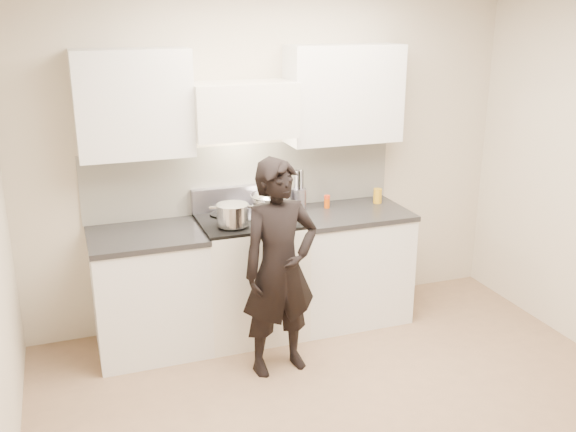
{
  "coord_description": "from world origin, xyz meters",
  "views": [
    {
      "loc": [
        -1.58,
        -3.02,
        2.46
      ],
      "look_at": [
        -0.12,
        1.05,
        1.06
      ],
      "focal_mm": 40.0,
      "sensor_mm": 36.0,
      "label": 1
    }
  ],
  "objects_px": {
    "wok": "(270,200)",
    "person": "(280,268)",
    "stove": "(251,276)",
    "counter_right": "(347,264)",
    "utensil_crock": "(299,197)"
  },
  "relations": [
    {
      "from": "wok",
      "to": "person",
      "type": "bearing_deg",
      "value": -103.24
    },
    {
      "from": "stove",
      "to": "person",
      "type": "relative_size",
      "value": 0.63
    },
    {
      "from": "stove",
      "to": "counter_right",
      "type": "xyz_separation_m",
      "value": [
        0.83,
        0.0,
        -0.01
      ]
    },
    {
      "from": "wok",
      "to": "stove",
      "type": "bearing_deg",
      "value": -154.45
    },
    {
      "from": "wok",
      "to": "utensil_crock",
      "type": "relative_size",
      "value": 1.25
    },
    {
      "from": "counter_right",
      "to": "utensil_crock",
      "type": "relative_size",
      "value": 2.87
    },
    {
      "from": "counter_right",
      "to": "person",
      "type": "xyz_separation_m",
      "value": [
        -0.79,
        -0.6,
        0.31
      ]
    },
    {
      "from": "utensil_crock",
      "to": "person",
      "type": "distance_m",
      "value": 0.91
    },
    {
      "from": "counter_right",
      "to": "utensil_crock",
      "type": "bearing_deg",
      "value": 155.61
    },
    {
      "from": "wok",
      "to": "utensil_crock",
      "type": "bearing_deg",
      "value": 15.12
    },
    {
      "from": "stove",
      "to": "counter_right",
      "type": "distance_m",
      "value": 0.83
    },
    {
      "from": "stove",
      "to": "wok",
      "type": "xyz_separation_m",
      "value": [
        0.2,
        0.1,
        0.57
      ]
    },
    {
      "from": "wok",
      "to": "person",
      "type": "distance_m",
      "value": 0.77
    },
    {
      "from": "counter_right",
      "to": "wok",
      "type": "height_order",
      "value": "wok"
    },
    {
      "from": "stove",
      "to": "counter_right",
      "type": "height_order",
      "value": "stove"
    }
  ]
}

